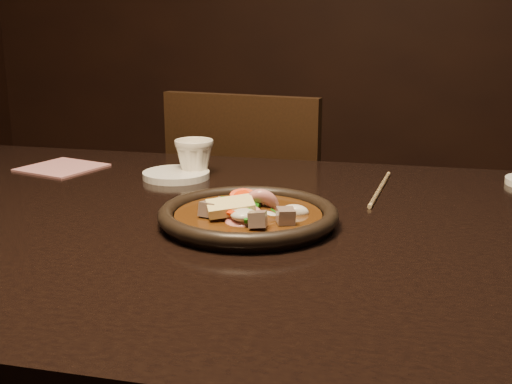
% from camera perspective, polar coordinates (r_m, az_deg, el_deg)
% --- Properties ---
extents(table, '(1.60, 0.90, 0.75)m').
position_cam_1_polar(table, '(0.97, 1.62, -7.09)').
color(table, black).
rests_on(table, floor).
extents(chair, '(0.47, 0.47, 0.87)m').
position_cam_1_polar(chair, '(1.71, 0.23, -4.32)').
color(chair, black).
rests_on(chair, floor).
extents(plate, '(0.26, 0.26, 0.03)m').
position_cam_1_polar(plate, '(0.94, -0.69, -2.14)').
color(plate, black).
rests_on(plate, table).
extents(stirfry, '(0.15, 0.17, 0.06)m').
position_cam_1_polar(stirfry, '(0.93, -0.62, -1.89)').
color(stirfry, '#3B1F0A').
rests_on(stirfry, plate).
extents(soy_dish, '(0.11, 0.11, 0.02)m').
position_cam_1_polar(soy_dish, '(1.01, -3.30, -1.16)').
color(soy_dish, white).
rests_on(soy_dish, table).
extents(saucer_left, '(0.13, 0.13, 0.01)m').
position_cam_1_polar(saucer_left, '(1.23, -7.11, 1.53)').
color(saucer_left, white).
rests_on(saucer_left, table).
extents(tea_cup, '(0.08, 0.08, 0.08)m').
position_cam_1_polar(tea_cup, '(1.24, -5.51, 3.19)').
color(tea_cup, white).
rests_on(tea_cup, table).
extents(chopsticks, '(0.03, 0.24, 0.01)m').
position_cam_1_polar(chopsticks, '(1.15, 10.96, 0.30)').
color(chopsticks, tan).
rests_on(chopsticks, table).
extents(napkin, '(0.17, 0.17, 0.00)m').
position_cam_1_polar(napkin, '(1.36, -16.86, 2.10)').
color(napkin, '#AB696D').
rests_on(napkin, table).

